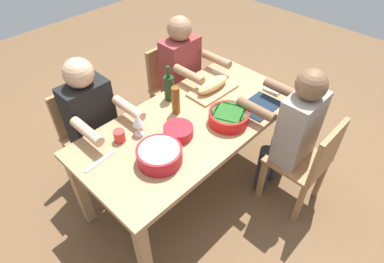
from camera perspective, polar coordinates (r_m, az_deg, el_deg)
name	(u,v)px	position (r m, az deg, el deg)	size (l,w,h in m)	color
ground_plane	(192,184)	(2.88, 0.00, -9.33)	(8.00, 8.00, 0.00)	brown
dining_table	(192,129)	(2.41, 0.00, 0.36)	(1.73, 0.84, 0.74)	#A87F56
chair_near_right	(308,161)	(2.55, 19.88, -4.98)	(0.40, 0.40, 0.85)	#9E7044
diner_near_right	(293,128)	(2.46, 17.36, 0.53)	(0.41, 0.53, 1.20)	#2D2D38
chair_far_left	(87,131)	(2.78, -18.12, 0.10)	(0.40, 0.40, 0.85)	#9E7044
diner_far_left	(94,121)	(2.52, -16.94, 1.80)	(0.41, 0.53, 1.20)	#2D2D38
chair_far_right	(171,84)	(3.20, -3.74, 8.38)	(0.40, 0.40, 0.85)	#9E7044
diner_far_right	(184,72)	(2.97, -1.45, 10.49)	(0.41, 0.53, 1.20)	#2D2D38
serving_bowl_pasta	(159,154)	(2.02, -5.78, -4.03)	(0.29, 0.29, 0.10)	#B21923
serving_bowl_fruit	(178,131)	(2.20, -2.43, 0.13)	(0.21, 0.21, 0.07)	#B21923
serving_bowl_greens	(229,117)	(2.31, 6.47, 2.62)	(0.29, 0.29, 0.09)	red
cutting_board	(213,90)	(2.64, 3.65, 7.27)	(0.40, 0.22, 0.02)	tan
bread_loaf	(213,85)	(2.60, 3.70, 8.26)	(0.32, 0.11, 0.09)	tan
wine_bottle	(169,87)	(2.50, -4.10, 7.80)	(0.08, 0.08, 0.29)	#193819
beer_bottle	(176,100)	(2.36, -2.88, 5.53)	(0.06, 0.06, 0.22)	brown
wine_glass	(138,121)	(2.19, -9.54, 1.82)	(0.08, 0.08, 0.17)	silver
placemat_near_right	(260,106)	(2.53, 11.85, 4.42)	(0.32, 0.23, 0.01)	#142333
cup_far_left	(119,136)	(2.21, -12.70, -0.77)	(0.08, 0.08, 0.08)	red
fork_far_right	(219,74)	(2.86, 4.85, 10.15)	(0.02, 0.17, 0.01)	silver
carving_knife	(100,161)	(2.13, -15.93, -5.09)	(0.23, 0.02, 0.01)	silver
napkin_stack	(274,88)	(2.73, 14.35, 7.38)	(0.14, 0.14, 0.02)	white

